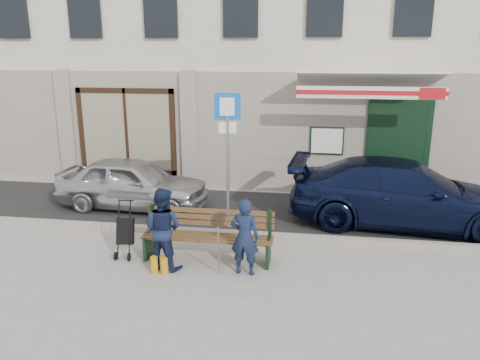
% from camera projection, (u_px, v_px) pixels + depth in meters
% --- Properties ---
extents(ground, '(80.00, 80.00, 0.00)m').
position_uv_depth(ground, '(199.00, 267.00, 8.34)').
color(ground, '#9E9991').
rests_on(ground, ground).
extents(asphalt_lane, '(60.00, 3.20, 0.01)m').
position_uv_depth(asphalt_lane, '(229.00, 210.00, 11.29)').
color(asphalt_lane, '#282828').
rests_on(asphalt_lane, ground).
extents(curb, '(60.00, 0.18, 0.12)m').
position_uv_depth(curb, '(216.00, 233.00, 9.76)').
color(curb, '#9E9384').
rests_on(curb, ground).
extents(building, '(20.00, 8.27, 10.00)m').
position_uv_depth(building, '(257.00, 11.00, 15.07)').
color(building, beige).
rests_on(building, ground).
extents(car_silver, '(3.75, 1.69, 1.25)m').
position_uv_depth(car_silver, '(133.00, 183.00, 11.36)').
color(car_silver, silver).
rests_on(car_silver, ground).
extents(car_navy, '(5.11, 2.43, 1.44)m').
position_uv_depth(car_navy, '(404.00, 193.00, 10.21)').
color(car_navy, black).
rests_on(car_navy, ground).
extents(parking_sign, '(0.54, 0.11, 2.91)m').
position_uv_depth(parking_sign, '(228.00, 139.00, 9.62)').
color(parking_sign, gray).
rests_on(parking_sign, ground).
extents(bench, '(2.40, 1.17, 0.98)m').
position_uv_depth(bench, '(205.00, 236.00, 8.54)').
color(bench, brown).
rests_on(bench, ground).
extents(man, '(0.52, 0.37, 1.35)m').
position_uv_depth(man, '(245.00, 237.00, 7.94)').
color(man, '#141E38').
rests_on(man, ground).
extents(woman, '(0.83, 0.71, 1.47)m').
position_uv_depth(woman, '(163.00, 228.00, 8.16)').
color(woman, '#141E39').
rests_on(woman, ground).
extents(stroller, '(0.33, 0.45, 1.06)m').
position_uv_depth(stroller, '(125.00, 232.00, 8.69)').
color(stroller, black).
rests_on(stroller, ground).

